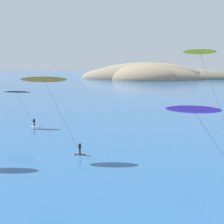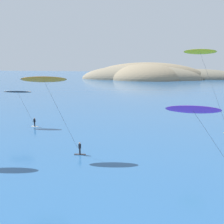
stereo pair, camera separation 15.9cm
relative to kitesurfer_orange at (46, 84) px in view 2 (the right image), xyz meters
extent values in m
ellipsoid|color=#84755B|center=(-0.11, 161.70, -9.43)|extent=(80.01, 24.87, 22.13)
ellipsoid|color=#6B6656|center=(31.40, 168.06, -9.43)|extent=(65.92, 26.12, 13.36)
ellipsoid|color=#84755B|center=(-0.74, 154.66, -9.43)|extent=(52.02, 42.21, 20.04)
ellipsoid|color=#7A705B|center=(-4.23, 154.73, -9.43)|extent=(80.67, 30.92, 18.57)
cube|color=#2D2D33|center=(4.04, 0.87, -9.39)|extent=(1.53, 0.55, 0.08)
cylinder|color=black|center=(4.04, 0.87, -8.95)|extent=(0.22, 0.22, 0.80)
cube|color=black|center=(4.04, 0.87, -8.25)|extent=(0.37, 0.27, 0.60)
sphere|color=#9E7051|center=(4.04, 0.87, -7.83)|extent=(0.22, 0.22, 0.22)
cylinder|color=black|center=(3.70, 0.80, -8.37)|extent=(0.16, 0.55, 0.04)
ellipsoid|color=orange|center=(-0.27, -0.06, 0.60)|extent=(6.10, 2.73, 0.99)
cylinder|color=#0F7FE5|center=(-0.27, -0.06, 0.65)|extent=(5.53, 1.34, 0.16)
cylinder|color=#333338|center=(1.71, 0.37, -3.94)|extent=(4.00, 0.88, 8.88)
ellipsoid|color=purple|center=(17.86, -4.35, -1.91)|extent=(5.58, 1.54, 1.13)
cylinder|color=#7ACC42|center=(17.86, -4.35, -1.86)|extent=(5.26, 0.39, 0.16)
cylinder|color=#333338|center=(20.09, -4.45, -5.19)|extent=(4.49, 0.22, 6.37)
cube|color=silver|center=(-9.39, 14.45, -9.39)|extent=(1.54, 0.57, 0.08)
cylinder|color=black|center=(-9.39, 14.45, -8.95)|extent=(0.22, 0.22, 0.80)
cube|color=black|center=(-9.39, 14.45, -8.25)|extent=(0.36, 0.23, 0.60)
sphere|color=#9E7051|center=(-9.39, 14.45, -7.83)|extent=(0.22, 0.22, 0.22)
cylinder|color=black|center=(-9.74, 14.42, -8.37)|extent=(0.09, 0.55, 0.04)
ellipsoid|color=black|center=(-12.37, 14.16, -2.82)|extent=(5.54, 1.80, 0.59)
cylinder|color=white|center=(-12.37, 14.16, -2.77)|extent=(5.16, 0.66, 0.16)
cylinder|color=#333338|center=(-11.05, 14.29, -5.64)|extent=(2.66, 0.28, 5.46)
ellipsoid|color=yellow|center=(20.28, 17.53, 4.43)|extent=(5.60, 1.95, 1.00)
cylinder|color=#1432E0|center=(20.28, 17.53, 4.48)|extent=(5.19, 0.87, 0.16)
cylinder|color=#333338|center=(22.81, 17.18, -2.02)|extent=(5.09, 0.72, 12.71)
camera|label=1|loc=(15.36, -33.33, 2.98)|focal=45.00mm
camera|label=2|loc=(15.52, -33.30, 2.98)|focal=45.00mm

